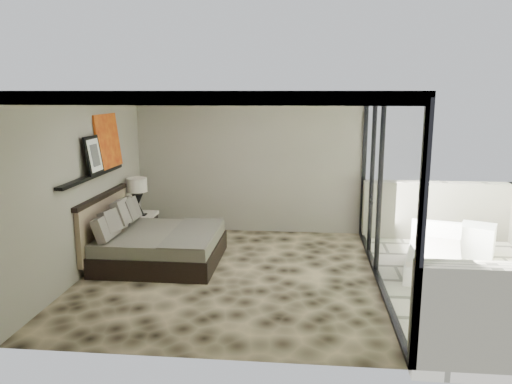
# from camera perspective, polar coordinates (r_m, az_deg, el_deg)

# --- Properties ---
(floor) EXTENTS (5.00, 5.00, 0.00)m
(floor) POSITION_cam_1_polar(r_m,az_deg,el_deg) (7.86, -2.88, -9.39)
(floor) COLOR black
(floor) RESTS_ON ground
(ceiling) EXTENTS (4.50, 5.00, 0.02)m
(ceiling) POSITION_cam_1_polar(r_m,az_deg,el_deg) (7.35, -3.10, 11.39)
(ceiling) COLOR silver
(ceiling) RESTS_ON back_wall
(back_wall) EXTENTS (4.50, 0.02, 2.80)m
(back_wall) POSITION_cam_1_polar(r_m,az_deg,el_deg) (9.92, -0.81, 3.36)
(back_wall) COLOR gray
(back_wall) RESTS_ON floor
(left_wall) EXTENTS (0.02, 5.00, 2.80)m
(left_wall) POSITION_cam_1_polar(r_m,az_deg,el_deg) (8.13, -18.80, 0.95)
(left_wall) COLOR gray
(left_wall) RESTS_ON floor
(glass_wall) EXTENTS (0.08, 5.00, 2.80)m
(glass_wall) POSITION_cam_1_polar(r_m,az_deg,el_deg) (7.48, 14.31, 0.34)
(glass_wall) COLOR white
(glass_wall) RESTS_ON floor
(terrace_slab) EXTENTS (3.00, 5.00, 0.12)m
(terrace_slab) POSITION_cam_1_polar(r_m,az_deg,el_deg) (8.24, 24.32, -9.90)
(terrace_slab) COLOR beige
(terrace_slab) RESTS_ON ground
(picture_ledge) EXTENTS (0.12, 2.20, 0.05)m
(picture_ledge) POSITION_cam_1_polar(r_m,az_deg,el_deg) (8.17, -18.18, 1.76)
(picture_ledge) COLOR black
(picture_ledge) RESTS_ON left_wall
(bed) EXTENTS (1.96, 1.90, 1.08)m
(bed) POSITION_cam_1_polar(r_m,az_deg,el_deg) (8.46, -11.47, -5.77)
(bed) COLOR black
(bed) RESTS_ON floor
(nightstand) EXTENTS (0.58, 0.58, 0.57)m
(nightstand) POSITION_cam_1_polar(r_m,az_deg,el_deg) (9.77, -13.06, -3.73)
(nightstand) COLOR black
(nightstand) RESTS_ON floor
(table_lamp) EXTENTS (0.38, 0.38, 0.69)m
(table_lamp) POSITION_cam_1_polar(r_m,az_deg,el_deg) (9.58, -13.42, 0.09)
(table_lamp) COLOR black
(table_lamp) RESTS_ON nightstand
(abstract_canvas) EXTENTS (0.13, 0.90, 0.90)m
(abstract_canvas) POSITION_cam_1_polar(r_m,az_deg,el_deg) (8.78, -16.57, 5.62)
(abstract_canvas) COLOR #BA3E0F
(abstract_canvas) RESTS_ON picture_ledge
(framed_print) EXTENTS (0.11, 0.50, 0.60)m
(framed_print) POSITION_cam_1_polar(r_m,az_deg,el_deg) (8.11, -18.07, 4.02)
(framed_print) COLOR black
(framed_print) RESTS_ON picture_ledge
(ottoman) EXTENTS (0.72, 0.72, 0.55)m
(ottoman) POSITION_cam_1_polar(r_m,az_deg,el_deg) (9.44, 23.96, -5.07)
(ottoman) COLOR white
(ottoman) RESTS_ON terrace_slab
(lounger) EXTENTS (1.19, 1.77, 0.63)m
(lounger) POSITION_cam_1_polar(r_m,az_deg,el_deg) (8.45, 19.67, -7.16)
(lounger) COLOR white
(lounger) RESTS_ON terrace_slab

